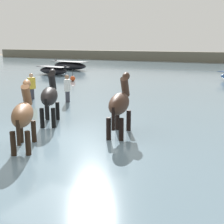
% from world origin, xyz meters
% --- Properties ---
extents(ground_plane, '(120.00, 120.00, 0.00)m').
position_xyz_m(ground_plane, '(0.00, 0.00, 0.00)').
color(ground_plane, '#756B56').
extents(water_surface, '(90.00, 90.00, 0.38)m').
position_xyz_m(water_surface, '(0.00, 10.00, 0.19)').
color(water_surface, slate).
rests_on(water_surface, ground).
extents(horse_lead_bay, '(1.33, 1.76, 2.07)m').
position_xyz_m(horse_lead_bay, '(-0.33, -0.82, 1.22)').
color(horse_lead_bay, brown).
rests_on(horse_lead_bay, ground).
extents(horse_trailing_dark_bay, '(0.83, 1.99, 2.15)m').
position_xyz_m(horse_trailing_dark_bay, '(1.38, 1.37, 1.27)').
color(horse_trailing_dark_bay, '#382319').
rests_on(horse_trailing_dark_bay, ground).
extents(horse_flank_black, '(1.28, 1.87, 2.14)m').
position_xyz_m(horse_flank_black, '(-1.28, 1.47, 1.27)').
color(horse_flank_black, black).
rests_on(horse_flank_black, ground).
extents(boat_far_inshore, '(3.24, 1.65, 0.81)m').
position_xyz_m(boat_far_inshore, '(-11.21, 14.47, 0.72)').
color(boat_far_inshore, black).
rests_on(boat_far_inshore, water_surface).
extents(boat_mid_channel, '(4.20, 1.97, 0.96)m').
position_xyz_m(boat_mid_channel, '(-12.63, 19.01, 0.79)').
color(boat_mid_channel, black).
rests_on(boat_mid_channel, water_surface).
extents(person_wading_mid, '(0.29, 0.37, 1.63)m').
position_xyz_m(person_wading_mid, '(-2.94, 4.83, 0.87)').
color(person_wading_mid, '#383842').
rests_on(person_wading_mid, ground).
extents(person_wading_close, '(0.29, 0.37, 1.63)m').
position_xyz_m(person_wading_close, '(-4.89, 4.65, 0.87)').
color(person_wading_close, '#383842').
rests_on(person_wading_close, ground).
extents(channel_buoy, '(0.36, 0.36, 0.84)m').
position_xyz_m(channel_buoy, '(-7.13, 11.42, 0.57)').
color(channel_buoy, '#E54C1E').
rests_on(channel_buoy, water_surface).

